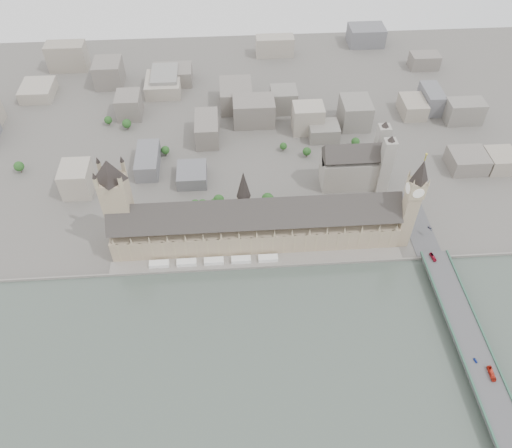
{
  "coord_description": "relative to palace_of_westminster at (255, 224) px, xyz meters",
  "views": [
    {
      "loc": [
        -21.35,
        -300.92,
        357.79
      ],
      "look_at": [
        0.61,
        19.33,
        22.92
      ],
      "focal_mm": 35.0,
      "sensor_mm": 36.0,
      "label": 1
    }
  ],
  "objects": [
    {
      "name": "victoria_tower",
      "position": [
        -122.0,
        6.3,
        32.5
      ],
      "size": [
        30.0,
        30.0,
        100.0
      ],
      "color": "gray",
      "rests_on": "ground"
    },
    {
      "name": "red_bus_north",
      "position": [
        158.33,
        -41.88,
        -11.09
      ],
      "size": [
        3.69,
        10.06,
        2.74
      ],
      "primitive_type": "imported",
      "rotation": [
        0.0,
        0.0,
        0.14
      ],
      "color": "#AC132C",
      "rests_on": "westminster_bridge"
    },
    {
      "name": "westminster_abbey",
      "position": [
        110.92,
        75.3,
        2.38
      ],
      "size": [
        68.0,
        36.0,
        64.0
      ],
      "color": "gray",
      "rests_on": "ground"
    },
    {
      "name": "park_trees",
      "position": [
        -10.0,
        40.3,
        -15.21
      ],
      "size": [
        110.0,
        30.0,
        15.0
      ],
      "primitive_type": null,
      "color": "#1B4719",
      "rests_on": "ground"
    },
    {
      "name": "ground",
      "position": [
        0.0,
        -19.7,
        -22.71
      ],
      "size": [
        900.0,
        900.0,
        0.0
      ],
      "primitive_type": "plane",
      "color": "#595651",
      "rests_on": "ground"
    },
    {
      "name": "bridge_parapets",
      "position": [
        162.0,
        -151.7,
        -11.88
      ],
      "size": [
        25.0,
        235.0,
        1.15
      ],
      "primitive_type": null,
      "color": "#325B47",
      "rests_on": "westminster_bridge"
    },
    {
      "name": "car_blue",
      "position": [
        158.84,
        -144.59,
        -11.74
      ],
      "size": [
        2.44,
        4.44,
        1.43
      ],
      "primitive_type": "imported",
      "rotation": [
        0.0,
        0.0,
        0.19
      ],
      "color": "navy",
      "rests_on": "westminster_bridge"
    },
    {
      "name": "westminster_bridge",
      "position": [
        162.0,
        -107.2,
        -17.58
      ],
      "size": [
        25.0,
        325.0,
        10.25
      ],
      "primitive_type": "cube",
      "color": "#474749",
      "rests_on": "ground"
    },
    {
      "name": "central_tower",
      "position": [
        -10.0,
        6.3,
        35.21
      ],
      "size": [
        13.0,
        13.0,
        48.0
      ],
      "color": "tan",
      "rests_on": "ground"
    },
    {
      "name": "palace_of_westminster",
      "position": [
        0.0,
        0.0,
        0.0
      ],
      "size": [
        265.0,
        40.73,
        55.44
      ],
      "color": "gray",
      "rests_on": "ground"
    },
    {
      "name": "terrace_tents",
      "position": [
        -40.0,
        -26.7,
        -18.71
      ],
      "size": [
        118.0,
        7.0,
        4.0
      ],
      "color": "white",
      "rests_on": "river_terrace"
    },
    {
      "name": "city_skyline_inland",
      "position": [
        0.0,
        225.3,
        -3.71
      ],
      "size": [
        720.0,
        360.0,
        38.0
      ],
      "primitive_type": null,
      "color": "gray",
      "rests_on": "ground"
    },
    {
      "name": "river_terrace",
      "position": [
        0.0,
        -27.2,
        -21.71
      ],
      "size": [
        270.0,
        15.0,
        2.0
      ],
      "primitive_type": "cube",
      "color": "gray",
      "rests_on": "ground"
    },
    {
      "name": "car_approach",
      "position": [
        167.25,
        -5.92,
        -11.66
      ],
      "size": [
        4.29,
        5.92,
        1.59
      ],
      "primitive_type": "imported",
      "rotation": [
        0.0,
        0.0,
        0.42
      ],
      "color": "gray",
      "rests_on": "westminster_bridge"
    },
    {
      "name": "river_thames",
      "position": [
        0.0,
        -184.7,
        -22.71
      ],
      "size": [
        600.0,
        600.0,
        0.0
      ],
      "primitive_type": "plane",
      "color": "#445048",
      "rests_on": "ground"
    },
    {
      "name": "elizabeth_tower",
      "position": [
        138.0,
        -11.7,
        35.38
      ],
      "size": [
        17.0,
        17.0,
        107.5
      ],
      "color": "gray",
      "rests_on": "ground"
    },
    {
      "name": "red_bus_south",
      "position": [
        166.29,
        -156.33,
        -10.76
      ],
      "size": [
        3.38,
        12.29,
        3.39
      ],
      "primitive_type": "imported",
      "rotation": [
        0.0,
        0.0,
        -0.04
      ],
      "color": "red",
      "rests_on": "westminster_bridge"
    },
    {
      "name": "embankment_wall",
      "position": [
        0.0,
        -34.7,
        -21.21
      ],
      "size": [
        600.0,
        1.5,
        3.0
      ],
      "primitive_type": "cube",
      "color": "gray",
      "rests_on": "ground"
    }
  ]
}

